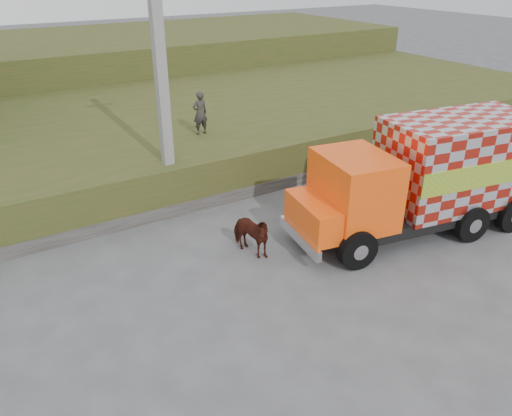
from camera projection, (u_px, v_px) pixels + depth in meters
ground at (280, 268)px, 12.62m from camera, size 120.00×120.00×0.00m
embankment at (141, 134)px, 19.93m from camera, size 40.00×12.00×1.50m
embankment_far at (69, 66)px, 28.77m from camera, size 40.00×12.00×3.00m
retaining_strip at (146, 215)px, 14.82m from camera, size 16.00×0.50×0.40m
utility_pole at (161, 77)px, 13.85m from camera, size 1.20×0.30×8.00m
cargo_truck at (429, 176)px, 13.80m from camera, size 7.37×3.42×3.17m
cow at (250, 234)px, 12.96m from camera, size 1.02×1.53×1.19m
pedestrian at (200, 113)px, 17.20m from camera, size 0.56×0.39×1.49m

